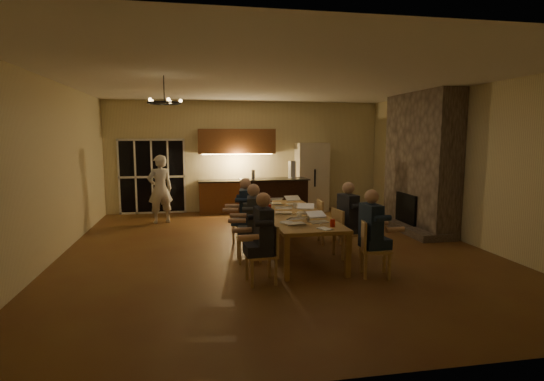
{
  "coord_description": "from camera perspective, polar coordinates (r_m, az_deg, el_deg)",
  "views": [
    {
      "loc": [
        -1.52,
        -7.93,
        2.2
      ],
      "look_at": [
        -0.0,
        0.3,
        1.12
      ],
      "focal_mm": 28.0,
      "sensor_mm": 36.0,
      "label": 1
    }
  ],
  "objects": [
    {
      "name": "laptop_d",
      "position": [
        8.03,
        4.5,
        -2.29
      ],
      "size": [
        0.39,
        0.37,
        0.23
      ],
      "primitive_type": null,
      "rotation": [
        0.0,
        0.0,
        -0.34
      ],
      "color": "silver",
      "rests_on": "dining_table"
    },
    {
      "name": "chair_right_mid",
      "position": [
        7.89,
        10.09,
        -5.64
      ],
      "size": [
        0.5,
        0.5,
        0.89
      ],
      "primitive_type": null,
      "rotation": [
        0.0,
        0.0,
        1.71
      ],
      "color": "tan",
      "rests_on": "ground"
    },
    {
      "name": "chair_right_near",
      "position": [
        6.92,
        13.74,
        -7.6
      ],
      "size": [
        0.53,
        0.53,
        0.89
      ],
      "primitive_type": null,
      "rotation": [
        0.0,
        0.0,
        1.34
      ],
      "color": "tan",
      "rests_on": "ground"
    },
    {
      "name": "right_wall",
      "position": [
        9.69,
        24.49,
        3.12
      ],
      "size": [
        0.04,
        9.0,
        3.2
      ],
      "primitive_type": "cube",
      "color": "beige",
      "rests_on": "ground"
    },
    {
      "name": "refrigerator",
      "position": [
        12.61,
        5.35,
        1.84
      ],
      "size": [
        0.9,
        0.68,
        2.0
      ],
      "primitive_type": "cube",
      "color": "beige",
      "rests_on": "ground"
    },
    {
      "name": "can_silver",
      "position": [
        7.37,
        4.85,
        -3.57
      ],
      "size": [
        0.07,
        0.07,
        0.12
      ],
      "primitive_type": "cylinder",
      "color": "#B2B2B7",
      "rests_on": "dining_table"
    },
    {
      "name": "plate_far",
      "position": [
        8.83,
        4.46,
        -2.09
      ],
      "size": [
        0.23,
        0.23,
        0.02
      ],
      "primitive_type": "cylinder",
      "color": "white",
      "rests_on": "dining_table"
    },
    {
      "name": "bar_island",
      "position": [
        11.29,
        0.25,
        -1.12
      ],
      "size": [
        1.83,
        0.73,
        1.08
      ],
      "primitive_type": "cube",
      "rotation": [
        0.0,
        0.0,
        0.03
      ],
      "color": "black",
      "rests_on": "ground"
    },
    {
      "name": "laptop_a",
      "position": [
        7.04,
        3.11,
        -3.63
      ],
      "size": [
        0.36,
        0.33,
        0.23
      ],
      "primitive_type": null,
      "rotation": [
        0.0,
        0.0,
        3.31
      ],
      "color": "silver",
      "rests_on": "dining_table"
    },
    {
      "name": "mug_mid",
      "position": [
        8.62,
        3.12,
        -2.03
      ],
      "size": [
        0.07,
        0.07,
        0.1
      ],
      "primitive_type": "cylinder",
      "color": "white",
      "rests_on": "dining_table"
    },
    {
      "name": "ceiling",
      "position": [
        8.14,
        0.43,
        14.53
      ],
      "size": [
        8.0,
        9.0,
        0.04
      ],
      "primitive_type": "cube",
      "color": "white",
      "rests_on": "back_wall"
    },
    {
      "name": "mug_back",
      "position": [
        8.74,
        -0.22,
        -1.89
      ],
      "size": [
        0.07,
        0.07,
        0.1
      ],
      "primitive_type": "cylinder",
      "color": "white",
      "rests_on": "dining_table"
    },
    {
      "name": "plate_left",
      "position": [
        7.15,
        1.96,
        -4.31
      ],
      "size": [
        0.23,
        0.23,
        0.02
      ],
      "primitive_type": "cylinder",
      "color": "white",
      "rests_on": "dining_table"
    },
    {
      "name": "laptop_c",
      "position": [
        8.04,
        1.58,
        -2.25
      ],
      "size": [
        0.37,
        0.34,
        0.23
      ],
      "primitive_type": null,
      "rotation": [
        0.0,
        0.0,
        2.92
      ],
      "color": "silver",
      "rests_on": "dining_table"
    },
    {
      "name": "chair_left_near",
      "position": [
        6.43,
        -1.5,
        -8.53
      ],
      "size": [
        0.48,
        0.48,
        0.89
      ],
      "primitive_type": null,
      "rotation": [
        0.0,
        0.0,
        -1.48
      ],
      "color": "tan",
      "rests_on": "ground"
    },
    {
      "name": "person_right_mid",
      "position": [
        7.87,
        10.14,
        -3.86
      ],
      "size": [
        0.71,
        0.71,
        1.38
      ],
      "primitive_type": null,
      "rotation": [
        0.0,
        0.0,
        1.78
      ],
      "color": "#24262E",
      "rests_on": "ground"
    },
    {
      "name": "laptop_b",
      "position": [
        7.22,
        6.31,
        -3.4
      ],
      "size": [
        0.36,
        0.33,
        0.23
      ],
      "primitive_type": null,
      "rotation": [
        0.0,
        0.0,
        0.16
      ],
      "color": "silver",
      "rests_on": "dining_table"
    },
    {
      "name": "can_cola",
      "position": [
        9.35,
        -0.17,
        -1.22
      ],
      "size": [
        0.07,
        0.07,
        0.12
      ],
      "primitive_type": "cylinder",
      "color": "#3F0F0C",
      "rests_on": "dining_table"
    },
    {
      "name": "chandelier",
      "position": [
        7.46,
        -14.27,
        11.33
      ],
      "size": [
        0.56,
        0.56,
        0.03
      ],
      "primitive_type": "torus",
      "color": "black",
      "rests_on": "ceiling"
    },
    {
      "name": "french_doors",
      "position": [
        12.51,
        -15.81,
        1.78
      ],
      "size": [
        1.86,
        0.08,
        2.1
      ],
      "primitive_type": "cube",
      "color": "black",
      "rests_on": "ground"
    },
    {
      "name": "mug_front",
      "position": [
        7.56,
        3.69,
        -3.37
      ],
      "size": [
        0.08,
        0.08,
        0.1
      ],
      "primitive_type": "cylinder",
      "color": "white",
      "rests_on": "dining_table"
    },
    {
      "name": "can_right",
      "position": [
        8.48,
        5.04,
        -2.14
      ],
      "size": [
        0.06,
        0.06,
        0.12
      ],
      "primitive_type": "cylinder",
      "color": "#B2B2B7",
      "rests_on": "dining_table"
    },
    {
      "name": "person_right_near",
      "position": [
        6.85,
        13.12,
        -5.61
      ],
      "size": [
        0.65,
        0.65,
        1.38
      ],
      "primitive_type": null,
      "rotation": [
        0.0,
        0.0,
        1.66
      ],
      "color": "#1B2D44",
      "rests_on": "ground"
    },
    {
      "name": "redcup_mid",
      "position": [
        8.32,
        -0.38,
        -2.29
      ],
      "size": [
        0.09,
        0.09,
        0.12
      ],
      "primitive_type": "cylinder",
      "color": "#B01A0B",
      "rests_on": "dining_table"
    },
    {
      "name": "person_left_far",
      "position": [
        8.48,
        -3.58,
        -2.95
      ],
      "size": [
        0.69,
        0.69,
        1.38
      ],
      "primitive_type": null,
      "rotation": [
        0.0,
        0.0,
        -1.73
      ],
      "color": "#1B2D44",
      "rests_on": "ground"
    },
    {
      "name": "person_left_mid",
      "position": [
        7.45,
        -2.48,
        -4.38
      ],
      "size": [
        0.68,
        0.68,
        1.38
      ],
      "primitive_type": null,
      "rotation": [
        0.0,
        0.0,
        -1.71
      ],
      "color": "#33393D",
      "rests_on": "ground"
    },
    {
      "name": "left_wall",
      "position": [
        8.33,
        -27.88,
        2.35
      ],
      "size": [
        0.04,
        9.0,
        3.2
      ],
      "primitive_type": "cube",
      "color": "beige",
      "rests_on": "ground"
    },
    {
      "name": "redcup_near",
      "position": [
        6.92,
        8.15,
        -4.35
      ],
      "size": [
        0.08,
        0.08,
        0.12
      ],
      "primitive_type": "cylinder",
      "color": "#B01A0B",
      "rests_on": "dining_table"
    },
    {
      "name": "standing_person",
      "position": [
        11.11,
        -14.81,
        0.19
      ],
      "size": [
        0.73,
        0.6,
        1.73
      ],
      "primitive_type": "imported",
      "rotation": [
        0.0,
        0.0,
        3.48
      ],
      "color": "silver",
      "rests_on": "ground"
    },
    {
      "name": "chair_left_mid",
      "position": [
        7.51,
        -3.12,
        -6.2
      ],
      "size": [
        0.45,
        0.45,
        0.89
      ],
      "primitive_type": null,
      "rotation": [
        0.0,
        0.0,
        -1.59
      ],
      "color": "tan",
      "rests_on": "ground"
    },
    {
      "name": "plate_near",
      "position": [
        7.71,
        6.43,
        -3.5
      ],
      "size": [
        0.25,
        0.25,
        0.02
      ],
      "primitive_type": "cylinder",
      "color": "white",
      "rests_on": "dining_table"
    },
    {
      "name": "fireplace",
      "position": [
        10.53,
        19.33,
        3.65
      ],
      "size": [
        0.58,
        2.5,
        3.2
      ],
      "primitive_type": "cube",
      "color": "#706358",
      "rests_on": "ground"
    },
    {
      "name": "chair_left_far",
      "position": [
        8.62,
        -3.68,
        -4.44
      ],
      "size": [
        0.54,
        0.54,
        0.89
      ],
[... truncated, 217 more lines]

